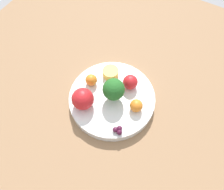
% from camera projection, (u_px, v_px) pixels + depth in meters
% --- Properties ---
extents(ground_plane, '(6.00, 6.00, 0.00)m').
position_uv_depth(ground_plane, '(112.00, 104.00, 0.70)').
color(ground_plane, gray).
extents(table_surface, '(1.20, 1.20, 0.02)m').
position_uv_depth(table_surface, '(112.00, 102.00, 0.69)').
color(table_surface, '#936D4C').
rests_on(table_surface, ground_plane).
extents(bowl, '(0.26, 0.26, 0.03)m').
position_uv_depth(bowl, '(112.00, 99.00, 0.67)').
color(bowl, white).
rests_on(bowl, table_surface).
extents(broccoli, '(0.06, 0.06, 0.08)m').
position_uv_depth(broccoli, '(113.00, 91.00, 0.61)').
color(broccoli, '#8CB76B').
rests_on(broccoli, bowl).
extents(apple_red, '(0.05, 0.05, 0.05)m').
position_uv_depth(apple_red, '(130.00, 82.00, 0.66)').
color(apple_red, red).
rests_on(apple_red, bowl).
extents(apple_green, '(0.06, 0.06, 0.06)m').
position_uv_depth(apple_green, '(83.00, 99.00, 0.62)').
color(apple_green, red).
rests_on(apple_green, bowl).
extents(orange_front, '(0.04, 0.04, 0.04)m').
position_uv_depth(orange_front, '(91.00, 80.00, 0.66)').
color(orange_front, orange).
rests_on(orange_front, bowl).
extents(orange_back, '(0.04, 0.04, 0.04)m').
position_uv_depth(orange_back, '(136.00, 106.00, 0.62)').
color(orange_back, orange).
rests_on(orange_back, bowl).
extents(grape_cluster, '(0.02, 0.03, 0.02)m').
position_uv_depth(grape_cluster, '(118.00, 130.00, 0.60)').
color(grape_cluster, '#47142D').
rests_on(grape_cluster, bowl).
extents(small_cup, '(0.05, 0.05, 0.02)m').
position_uv_depth(small_cup, '(111.00, 73.00, 0.68)').
color(small_cup, '#F4CC4C').
rests_on(small_cup, bowl).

